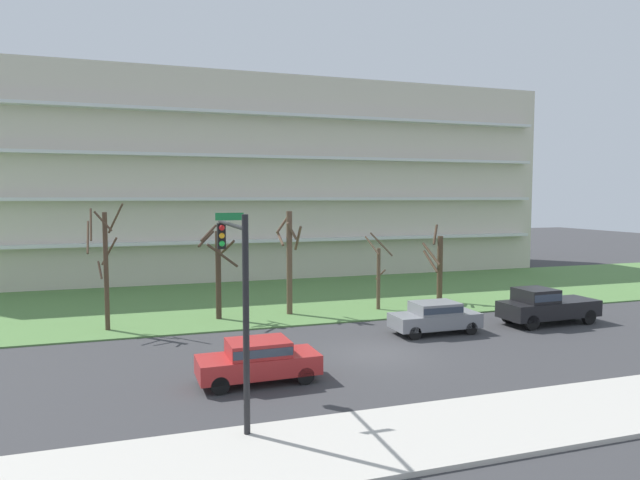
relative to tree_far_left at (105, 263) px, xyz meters
The scene contains 13 objects.
ground 14.27m from the tree_far_left, 35.33° to the right, with size 160.00×160.00×0.00m, color #38383A.
sidewalk_curb_near 19.88m from the tree_far_left, 54.80° to the right, with size 80.00×4.00×0.15m, color #BCB7AD.
grass_lawn_strip 13.24m from the tree_far_left, 27.97° to the left, with size 80.00×16.00×0.08m, color #547F42.
apartment_building 23.41m from the tree_far_left, 60.49° to the left, with size 51.03×12.85×16.53m.
tree_far_left is the anchor object (origin of this frame).
tree_left 5.83m from the tree_far_left, ahead, with size 2.11×2.13×5.23m.
tree_center 9.82m from the tree_far_left, ahead, with size 1.34×1.37×5.96m.
tree_right 15.18m from the tree_far_left, ahead, with size 1.38×1.31×4.74m.
tree_far_right 19.86m from the tree_far_left, ahead, with size 1.18×1.68×5.01m.
sedan_gray_near_left 16.68m from the tree_far_left, 19.51° to the right, with size 4.40×1.81×1.57m.
sedan_red_center_left 11.80m from the tree_far_left, 60.34° to the right, with size 4.45×1.93×1.57m.
pickup_black_center_right 22.95m from the tree_far_left, 13.98° to the right, with size 5.48×2.23×1.95m.
traffic_signal_mast 13.69m from the tree_far_left, 71.11° to the right, with size 0.90×5.03×6.29m.
Camera 1 is at (-9.61, -21.60, 6.76)m, focal length 31.26 mm.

